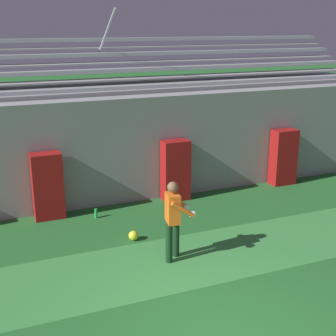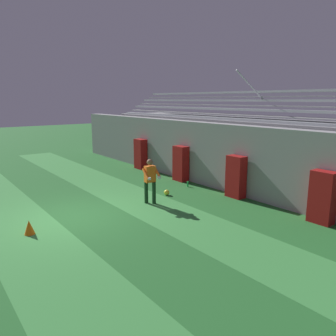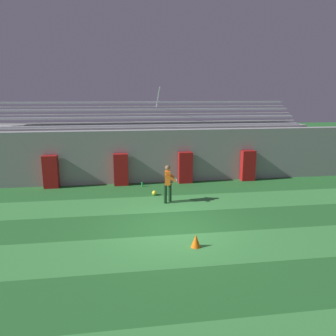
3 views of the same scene
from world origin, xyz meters
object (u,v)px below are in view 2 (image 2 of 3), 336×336
padding_pillar_gate_right (236,177)px  goalkeeper (150,178)px  padding_pillar_far_left (141,154)px  soccer_ball (167,192)px  padding_pillar_far_right (322,197)px  padding_pillar_gate_left (181,164)px  water_bottle (188,184)px  traffic_cone (29,227)px

padding_pillar_gate_right → goalkeeper: (-1.37, -3.13, 0.13)m
padding_pillar_far_left → soccer_ball: size_ratio=7.52×
goalkeeper → soccer_ball: 1.49m
goalkeeper → padding_pillar_far_left: bearing=150.4°
padding_pillar_gate_right → padding_pillar_far_right: size_ratio=1.00×
padding_pillar_far_right → goalkeeper: size_ratio=0.99×
padding_pillar_far_right → padding_pillar_gate_left: bearing=180.0°
padding_pillar_far_right → soccer_ball: (-5.34, -2.00, -0.72)m
padding_pillar_gate_right → padding_pillar_far_left: size_ratio=1.00×
padding_pillar_gate_left → water_bottle: 1.35m
traffic_cone → soccer_ball: bearing=97.6°
padding_pillar_far_right → traffic_cone: padding_pillar_far_right is taller
water_bottle → padding_pillar_far_left: bearing=174.2°
padding_pillar_gate_left → padding_pillar_gate_right: same height
padding_pillar_gate_left → goalkeeper: (2.01, -3.13, 0.13)m
padding_pillar_gate_right → traffic_cone: (-1.13, -7.50, -0.62)m
padding_pillar_far_right → soccer_ball: bearing=-159.5°
padding_pillar_gate_left → soccer_ball: (1.53, -2.00, -0.72)m
padding_pillar_gate_left → goalkeeper: size_ratio=0.99×
padding_pillar_gate_left → soccer_ball: bearing=-52.6°
padding_pillar_far_left → soccer_ball: (5.02, -2.00, -0.72)m
padding_pillar_gate_right → water_bottle: (-2.34, -0.46, -0.71)m
padding_pillar_gate_right → padding_pillar_far_left: (-6.89, 0.00, 0.00)m
water_bottle → padding_pillar_far_right: bearing=4.6°
padding_pillar_gate_left → goalkeeper: goalkeeper is taller
goalkeeper → water_bottle: bearing=109.8°
goalkeeper → traffic_cone: size_ratio=3.98×
water_bottle → goalkeeper: bearing=-70.2°
soccer_ball → traffic_cone: bearing=-82.4°
padding_pillar_gate_left → soccer_ball: 2.62m
padding_pillar_gate_left → traffic_cone: (2.26, -7.50, -0.62)m
padding_pillar_far_right → traffic_cone: bearing=-121.6°
padding_pillar_gate_right → padding_pillar_far_right: bearing=0.0°
padding_pillar_gate_left → padding_pillar_far_right: same height
padding_pillar_far_left → goalkeeper: size_ratio=0.99×
padding_pillar_far_left → padding_pillar_far_right: same height
padding_pillar_far_left → water_bottle: size_ratio=6.90×
padding_pillar_far_right → water_bottle: padding_pillar_far_right is taller
water_bottle → padding_pillar_gate_left: bearing=156.2°
goalkeeper → traffic_cone: goalkeeper is taller
padding_pillar_gate_left → traffic_cone: bearing=-73.2°
padding_pillar_far_right → soccer_ball: padding_pillar_far_right is taller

